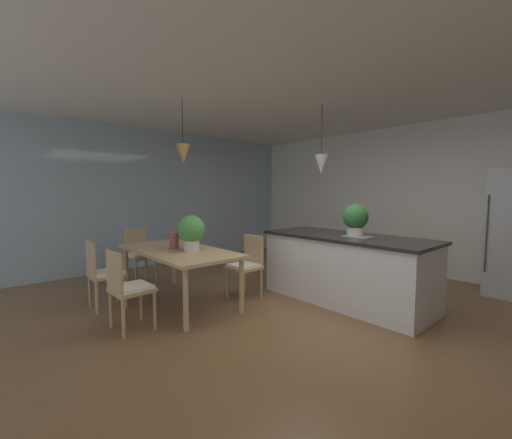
{
  "coord_description": "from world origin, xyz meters",
  "views": [
    {
      "loc": [
        2.21,
        -2.87,
        1.48
      ],
      "look_at": [
        -1.04,
        0.0,
        1.11
      ],
      "focal_mm": 22.79,
      "sensor_mm": 36.0,
      "label": 1
    }
  ],
  "objects_px": {
    "chair_near_right": "(127,287)",
    "potted_plant_on_table": "(191,231)",
    "chair_near_left": "(103,272)",
    "kitchen_island": "(346,268)",
    "potted_plant_on_island": "(355,219)",
    "dining_table": "(178,254)",
    "chair_window_end": "(139,254)",
    "chair_far_right": "(247,264)",
    "vase_on_dining_table": "(174,240)"
  },
  "relations": [
    {
      "from": "potted_plant_on_island",
      "to": "potted_plant_on_table",
      "type": "xyz_separation_m",
      "value": [
        -1.35,
        -1.64,
        -0.15
      ]
    },
    {
      "from": "dining_table",
      "to": "potted_plant_on_table",
      "type": "xyz_separation_m",
      "value": [
        0.22,
        0.07,
        0.33
      ]
    },
    {
      "from": "dining_table",
      "to": "potted_plant_on_island",
      "type": "distance_m",
      "value": 2.38
    },
    {
      "from": "chair_near_right",
      "to": "chair_far_right",
      "type": "bearing_deg",
      "value": 90.14
    },
    {
      "from": "chair_near_left",
      "to": "kitchen_island",
      "type": "relative_size",
      "value": 0.39
    },
    {
      "from": "potted_plant_on_island",
      "to": "dining_table",
      "type": "bearing_deg",
      "value": -132.52
    },
    {
      "from": "dining_table",
      "to": "chair_far_right",
      "type": "height_order",
      "value": "chair_far_right"
    },
    {
      "from": "chair_near_right",
      "to": "kitchen_island",
      "type": "relative_size",
      "value": 0.39
    },
    {
      "from": "chair_near_left",
      "to": "chair_window_end",
      "type": "bearing_deg",
      "value": 137.07
    },
    {
      "from": "chair_window_end",
      "to": "vase_on_dining_table",
      "type": "xyz_separation_m",
      "value": [
        1.23,
        -0.01,
        0.36
      ]
    },
    {
      "from": "chair_far_right",
      "to": "kitchen_island",
      "type": "relative_size",
      "value": 0.39
    },
    {
      "from": "potted_plant_on_table",
      "to": "chair_near_left",
      "type": "bearing_deg",
      "value": -125.6
    },
    {
      "from": "chair_far_right",
      "to": "vase_on_dining_table",
      "type": "bearing_deg",
      "value": -121.23
    },
    {
      "from": "chair_near_right",
      "to": "chair_near_left",
      "type": "distance_m",
      "value": 0.85
    },
    {
      "from": "potted_plant_on_table",
      "to": "vase_on_dining_table",
      "type": "height_order",
      "value": "potted_plant_on_table"
    },
    {
      "from": "chair_far_right",
      "to": "potted_plant_on_island",
      "type": "xyz_separation_m",
      "value": [
        1.15,
        0.89,
        0.66
      ]
    },
    {
      "from": "chair_near_right",
      "to": "potted_plant_on_table",
      "type": "xyz_separation_m",
      "value": [
        -0.21,
        0.9,
        0.51
      ]
    },
    {
      "from": "kitchen_island",
      "to": "vase_on_dining_table",
      "type": "height_order",
      "value": "vase_on_dining_table"
    },
    {
      "from": "dining_table",
      "to": "chair_window_end",
      "type": "xyz_separation_m",
      "value": [
        -1.31,
        -0.0,
        -0.18
      ]
    },
    {
      "from": "chair_near_left",
      "to": "chair_near_right",
      "type": "bearing_deg",
      "value": 0.0
    },
    {
      "from": "chair_window_end",
      "to": "vase_on_dining_table",
      "type": "height_order",
      "value": "vase_on_dining_table"
    },
    {
      "from": "kitchen_island",
      "to": "chair_window_end",
      "type": "bearing_deg",
      "value": -148.08
    },
    {
      "from": "potted_plant_on_island",
      "to": "chair_near_right",
      "type": "bearing_deg",
      "value": -114.26
    },
    {
      "from": "potted_plant_on_table",
      "to": "kitchen_island",
      "type": "bearing_deg",
      "value": 53.21
    },
    {
      "from": "vase_on_dining_table",
      "to": "kitchen_island",
      "type": "bearing_deg",
      "value": 48.37
    },
    {
      "from": "dining_table",
      "to": "vase_on_dining_table",
      "type": "relative_size",
      "value": 8.46
    },
    {
      "from": "dining_table",
      "to": "potted_plant_on_island",
      "type": "height_order",
      "value": "potted_plant_on_island"
    },
    {
      "from": "chair_near_left",
      "to": "kitchen_island",
      "type": "bearing_deg",
      "value": 53.63
    },
    {
      "from": "chair_far_right",
      "to": "chair_window_end",
      "type": "bearing_deg",
      "value": -154.35
    },
    {
      "from": "chair_window_end",
      "to": "chair_near_left",
      "type": "xyz_separation_m",
      "value": [
        0.89,
        -0.83,
        0.0
      ]
    },
    {
      "from": "chair_near_right",
      "to": "vase_on_dining_table",
      "type": "relative_size",
      "value": 3.9
    },
    {
      "from": "dining_table",
      "to": "chair_near_right",
      "type": "relative_size",
      "value": 2.17
    },
    {
      "from": "chair_window_end",
      "to": "chair_far_right",
      "type": "distance_m",
      "value": 1.93
    },
    {
      "from": "kitchen_island",
      "to": "potted_plant_on_table",
      "type": "xyz_separation_m",
      "value": [
        -1.23,
        -1.64,
        0.52
      ]
    },
    {
      "from": "chair_far_right",
      "to": "potted_plant_on_island",
      "type": "relative_size",
      "value": 2.06
    },
    {
      "from": "chair_near_left",
      "to": "potted_plant_on_island",
      "type": "xyz_separation_m",
      "value": [
        2.0,
        2.55,
        0.66
      ]
    },
    {
      "from": "chair_window_end",
      "to": "kitchen_island",
      "type": "distance_m",
      "value": 3.25
    },
    {
      "from": "kitchen_island",
      "to": "chair_near_left",
      "type": "bearing_deg",
      "value": -126.37
    },
    {
      "from": "potted_plant_on_island",
      "to": "vase_on_dining_table",
      "type": "bearing_deg",
      "value": -133.87
    },
    {
      "from": "dining_table",
      "to": "chair_far_right",
      "type": "xyz_separation_m",
      "value": [
        0.42,
        0.83,
        -0.18
      ]
    },
    {
      "from": "chair_near_right",
      "to": "potted_plant_on_table",
      "type": "bearing_deg",
      "value": 102.88
    },
    {
      "from": "dining_table",
      "to": "chair_near_right",
      "type": "bearing_deg",
      "value": -62.78
    },
    {
      "from": "dining_table",
      "to": "chair_window_end",
      "type": "height_order",
      "value": "chair_window_end"
    },
    {
      "from": "chair_window_end",
      "to": "chair_far_right",
      "type": "bearing_deg",
      "value": 25.65
    },
    {
      "from": "potted_plant_on_island",
      "to": "chair_window_end",
      "type": "bearing_deg",
      "value": -149.21
    },
    {
      "from": "chair_near_left",
      "to": "dining_table",
      "type": "bearing_deg",
      "value": 62.79
    },
    {
      "from": "dining_table",
      "to": "vase_on_dining_table",
      "type": "distance_m",
      "value": 0.2
    },
    {
      "from": "chair_near_right",
      "to": "potted_plant_on_table",
      "type": "relative_size",
      "value": 1.89
    },
    {
      "from": "dining_table",
      "to": "vase_on_dining_table",
      "type": "bearing_deg",
      "value": -172.12
    },
    {
      "from": "kitchen_island",
      "to": "potted_plant_on_table",
      "type": "distance_m",
      "value": 2.12
    }
  ]
}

